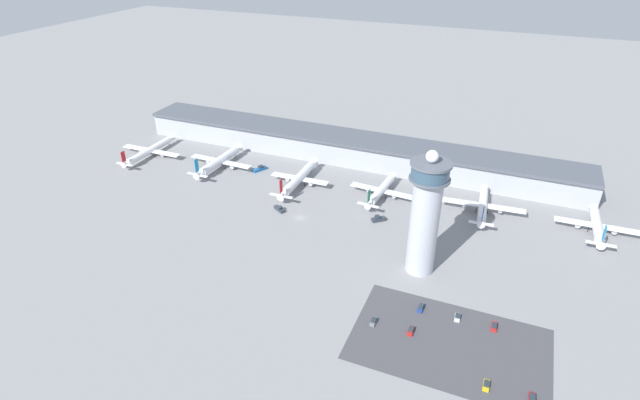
% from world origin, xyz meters
% --- Properties ---
extents(ground_plane, '(1000.00, 1000.00, 0.00)m').
position_xyz_m(ground_plane, '(0.00, 0.00, 0.00)').
color(ground_plane, gray).
extents(terminal_building, '(258.31, 25.00, 14.60)m').
position_xyz_m(terminal_building, '(0.00, 70.00, 7.39)').
color(terminal_building, '#A3A8B2').
rests_on(terminal_building, ground).
extents(control_tower, '(15.13, 15.13, 51.85)m').
position_xyz_m(control_tower, '(60.33, -17.25, 25.76)').
color(control_tower, '#ADB2BC').
rests_on(control_tower, ground).
extents(parking_lot_surface, '(64.00, 40.00, 0.01)m').
position_xyz_m(parking_lot_surface, '(78.83, -53.47, 0.00)').
color(parking_lot_surface, '#424247').
rests_on(parking_lot_surface, ground).
extents(airplane_gate_alpha, '(38.76, 44.34, 11.59)m').
position_xyz_m(airplane_gate_alpha, '(-110.51, 29.69, 3.74)').
color(airplane_gate_alpha, white).
rests_on(airplane_gate_alpha, ground).
extents(airplane_gate_bravo, '(38.46, 42.66, 13.78)m').
position_xyz_m(airplane_gate_bravo, '(-64.03, 32.12, 4.22)').
color(airplane_gate_bravo, silver).
rests_on(airplane_gate_bravo, ground).
extents(airplane_gate_charlie, '(31.71, 44.57, 13.48)m').
position_xyz_m(airplane_gate_charlie, '(-14.03, 29.61, 4.24)').
color(airplane_gate_charlie, silver).
rests_on(airplane_gate_charlie, ground).
extents(airplane_gate_delta, '(33.13, 36.64, 12.37)m').
position_xyz_m(airplane_gate_delta, '(29.47, 33.56, 4.13)').
color(airplane_gate_delta, silver).
rests_on(airplane_gate_delta, ground).
extents(airplane_gate_echo, '(39.08, 37.52, 12.73)m').
position_xyz_m(airplane_gate_echo, '(78.33, 37.10, 4.53)').
color(airplane_gate_echo, white).
rests_on(airplane_gate_echo, ground).
extents(airplane_gate_foxtrot, '(35.05, 34.36, 13.12)m').
position_xyz_m(airplane_gate_foxtrot, '(127.20, 38.72, 4.16)').
color(airplane_gate_foxtrot, silver).
rests_on(airplane_gate_foxtrot, ground).
extents(service_truck_catering, '(6.66, 6.21, 2.87)m').
position_xyz_m(service_truck_catering, '(34.78, 11.68, 1.00)').
color(service_truck_catering, black).
rests_on(service_truck_catering, ground).
extents(service_truck_fuel, '(7.10, 5.51, 2.50)m').
position_xyz_m(service_truck_fuel, '(-11.96, 2.50, 0.86)').
color(service_truck_fuel, black).
rests_on(service_truck_fuel, ground).
extents(service_truck_baggage, '(7.97, 3.86, 2.72)m').
position_xyz_m(service_truck_baggage, '(54.78, 27.60, 0.94)').
color(service_truck_baggage, black).
rests_on(service_truck_baggage, ground).
extents(service_truck_water, '(6.21, 8.50, 2.74)m').
position_xyz_m(service_truck_water, '(-41.69, 37.62, 0.95)').
color(service_truck_water, black).
rests_on(service_truck_water, ground).
extents(car_black_suv, '(2.01, 4.63, 1.46)m').
position_xyz_m(car_black_suv, '(104.96, -66.46, 0.57)').
color(car_black_suv, black).
rests_on(car_black_suv, ground).
extents(car_maroon_suv, '(1.85, 4.69, 1.58)m').
position_xyz_m(car_maroon_suv, '(66.33, -40.28, 0.61)').
color(car_maroon_suv, black).
rests_on(car_maroon_suv, ground).
extents(car_grey_coupe, '(1.94, 4.82, 1.55)m').
position_xyz_m(car_grey_coupe, '(91.66, -39.97, 0.60)').
color(car_grey_coupe, black).
rests_on(car_grey_coupe, ground).
extents(car_white_wagon, '(1.88, 4.38, 1.39)m').
position_xyz_m(car_white_wagon, '(92.04, -66.54, 0.54)').
color(car_white_wagon, black).
rests_on(car_white_wagon, ground).
extents(car_red_hatchback, '(1.81, 4.43, 1.59)m').
position_xyz_m(car_red_hatchback, '(65.70, -52.97, 0.62)').
color(car_red_hatchback, black).
rests_on(car_red_hatchback, ground).
extents(car_silver_sedan, '(2.03, 4.09, 1.44)m').
position_xyz_m(car_silver_sedan, '(79.30, -40.14, 0.56)').
color(car_silver_sedan, black).
rests_on(car_silver_sedan, ground).
extents(car_blue_compact, '(1.87, 4.44, 1.44)m').
position_xyz_m(car_blue_compact, '(52.68, -53.53, 0.56)').
color(car_blue_compact, black).
rests_on(car_blue_compact, ground).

